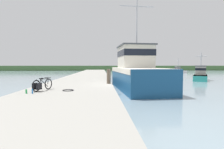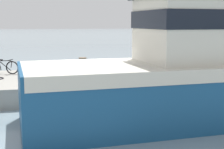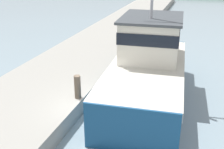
% 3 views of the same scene
% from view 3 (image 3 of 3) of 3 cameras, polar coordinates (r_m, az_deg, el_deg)
% --- Properties ---
extents(ground_plane, '(320.00, 320.00, 0.00)m').
position_cam_3_polar(ground_plane, '(13.06, -2.88, -9.21)').
color(ground_plane, gray).
extents(dock_pier, '(5.40, 80.00, 0.79)m').
position_cam_3_polar(dock_pier, '(14.37, -16.38, -5.21)').
color(dock_pier, gray).
rests_on(dock_pier, ground_plane).
extents(fishing_boat_main, '(4.25, 11.05, 8.90)m').
position_cam_3_polar(fishing_boat_main, '(14.80, 7.40, 1.59)').
color(fishing_boat_main, navy).
rests_on(fishing_boat_main, ground_plane).
extents(mooring_post, '(0.30, 0.30, 1.12)m').
position_cam_3_polar(mooring_post, '(13.11, -7.02, -2.51)').
color(mooring_post, brown).
rests_on(mooring_post, dock_pier).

